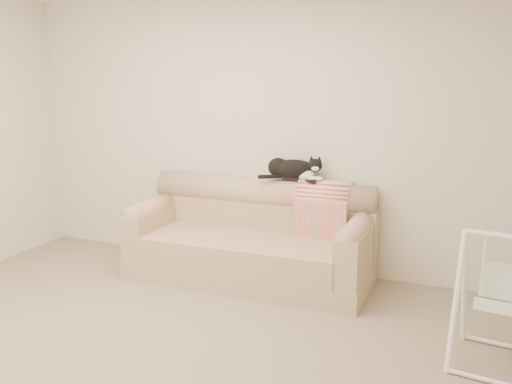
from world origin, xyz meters
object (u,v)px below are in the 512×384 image
remote_b (308,181)px  baby_swing (501,300)px  sofa (252,241)px  remote_a (293,179)px  tuxedo_cat (293,169)px

remote_b → baby_swing: size_ratio=0.19×
sofa → remote_a: remote_a is taller
baby_swing → sofa: bearing=157.0°
remote_a → tuxedo_cat: size_ratio=0.31×
sofa → remote_b: 0.76m
sofa → remote_a: size_ratio=12.19×
sofa → tuxedo_cat: bearing=37.7°
sofa → remote_a: bearing=37.9°
remote_a → sofa: bearing=-142.1°
sofa → remote_b: bearing=23.8°
remote_a → baby_swing: remote_a is taller
tuxedo_cat → remote_b: bearing=-12.0°
tuxedo_cat → baby_swing: bearing=-32.3°
tuxedo_cat → sofa: bearing=-142.3°
remote_b → tuxedo_cat: 0.19m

